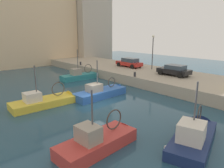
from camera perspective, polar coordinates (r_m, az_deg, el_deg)
water_surface at (r=19.50m, az=-4.37°, el=-5.25°), size 80.00×80.00×0.00m
quay_wall at (r=27.51m, az=15.17°, el=1.28°), size 9.00×56.00×1.20m
fishing_boat_blue at (r=21.55m, az=-2.49°, el=-3.06°), size 6.55×2.20×4.61m
fishing_boat_teal at (r=29.80m, az=-8.32°, el=1.64°), size 6.08×2.13×4.93m
fishing_boat_navy at (r=13.91m, az=21.49°, el=-13.71°), size 6.35×3.60×4.73m
fishing_boat_red at (r=12.46m, az=-2.78°, el=-16.31°), size 5.70×2.19×4.35m
fishing_boat_yellow at (r=19.84m, az=-17.12°, el=-5.20°), size 6.31×2.43×4.62m
parked_car_black at (r=26.87m, az=16.63°, el=3.69°), size 2.09×4.01×1.32m
parked_car_red at (r=32.31m, az=4.75°, el=5.89°), size 1.88×4.36×1.38m
mooring_bollard_mid at (r=25.33m, az=6.25°, el=2.65°), size 0.28×0.28×0.55m
mooring_bollard_north at (r=34.49m, az=-8.58°, el=5.57°), size 0.28×0.28×0.55m
quay_streetlamp at (r=30.45m, az=11.09°, el=10.02°), size 0.36×0.36×4.83m
waterfront_building_west at (r=50.07m, az=-6.80°, el=16.57°), size 8.16×8.76×17.53m
waterfront_building_east at (r=46.50m, az=-17.74°, el=14.94°), size 11.42×7.05×15.43m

